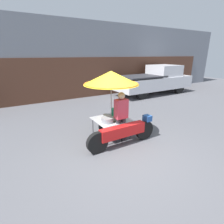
# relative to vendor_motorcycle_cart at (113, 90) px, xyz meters

# --- Properties ---
(ground_plane) EXTENTS (36.00, 36.00, 0.00)m
(ground_plane) POSITION_rel_vendor_motorcycle_cart_xyz_m (-0.20, -0.99, -1.58)
(ground_plane) COLOR #56565B
(shopfront_building) EXTENTS (28.00, 2.06, 4.45)m
(shopfront_building) POSITION_rel_vendor_motorcycle_cart_xyz_m (-0.20, 6.72, 0.64)
(shopfront_building) COLOR gray
(shopfront_building) RESTS_ON ground
(vendor_motorcycle_cart) EXTENTS (2.26, 1.65, 2.12)m
(vendor_motorcycle_cart) POSITION_rel_vendor_motorcycle_cart_xyz_m (0.00, 0.00, 0.00)
(vendor_motorcycle_cart) COLOR black
(vendor_motorcycle_cart) RESTS_ON ground
(vendor_person) EXTENTS (0.38, 0.22, 1.55)m
(vendor_person) POSITION_rel_vendor_motorcycle_cart_xyz_m (0.09, -0.32, -0.71)
(vendor_person) COLOR #2D2D33
(vendor_person) RESTS_ON ground
(pickup_truck) EXTENTS (5.43, 1.87, 1.88)m
(pickup_truck) POSITION_rel_vendor_motorcycle_cart_xyz_m (5.92, 4.24, -0.66)
(pickup_truck) COLOR black
(pickup_truck) RESTS_ON ground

